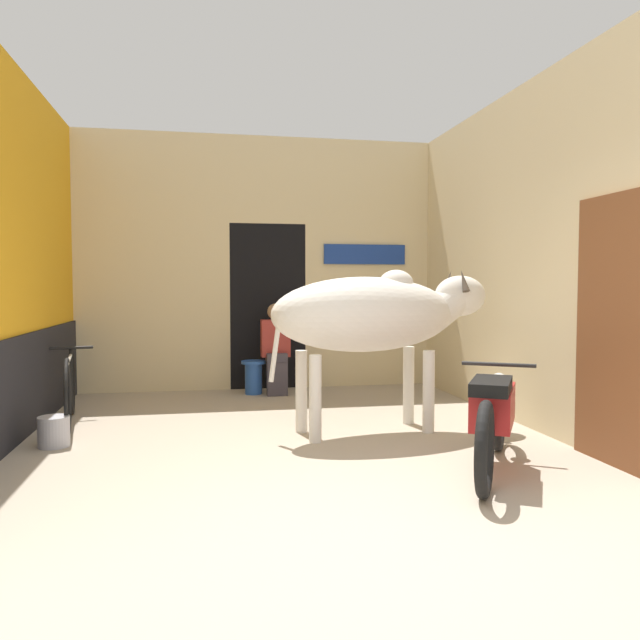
{
  "coord_description": "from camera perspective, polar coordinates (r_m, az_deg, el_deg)",
  "views": [
    {
      "loc": [
        -0.75,
        -3.26,
        1.37
      ],
      "look_at": [
        0.3,
        2.25,
        1.06
      ],
      "focal_mm": 35.0,
      "sensor_mm": 36.0,
      "label": 1
    }
  ],
  "objects": [
    {
      "name": "ground_plane",
      "position": [
        3.61,
        2.19,
        -19.15
      ],
      "size": [
        30.0,
        30.0,
        0.0
      ],
      "primitive_type": "plane",
      "color": "tan"
    },
    {
      "name": "wall_left_shopfront",
      "position": [
        5.99,
        -27.08,
        5.12
      ],
      "size": [
        0.25,
        5.0,
        3.34
      ],
      "color": "orange",
      "rests_on": "ground_plane"
    },
    {
      "name": "wall_back_with_doorway",
      "position": [
        8.55,
        -5.43,
        3.75
      ],
      "size": [
        4.68,
        0.93,
        3.34
      ],
      "color": "beige",
      "rests_on": "ground_plane"
    },
    {
      "name": "wall_right_with_door",
      "position": [
        6.54,
        18.42,
        5.41
      ],
      "size": [
        0.22,
        5.0,
        3.34
      ],
      "color": "beige",
      "rests_on": "ground_plane"
    },
    {
      "name": "cow",
      "position": [
        5.83,
        5.07,
        0.49
      ],
      "size": [
        2.24,
        0.99,
        1.54
      ],
      "color": "silver",
      "rests_on": "ground_plane"
    },
    {
      "name": "motorcycle_near",
      "position": [
        4.81,
        15.53,
        -8.3
      ],
      "size": [
        1.03,
        1.64,
        0.75
      ],
      "color": "black",
      "rests_on": "ground_plane"
    },
    {
      "name": "bicycle",
      "position": [
        6.66,
        -21.89,
        -5.72
      ],
      "size": [
        0.44,
        1.77,
        0.73
      ],
      "color": "black",
      "rests_on": "ground_plane"
    },
    {
      "name": "shopkeeper_seated",
      "position": [
        7.89,
        -4.05,
        -2.4
      ],
      "size": [
        0.36,
        0.33,
        1.15
      ],
      "color": "#3D3842",
      "rests_on": "ground_plane"
    },
    {
      "name": "plastic_stool",
      "position": [
        7.96,
        -6.1,
        -5.13
      ],
      "size": [
        0.31,
        0.31,
        0.42
      ],
      "color": "#2856B2",
      "rests_on": "ground_plane"
    },
    {
      "name": "bucket",
      "position": [
        5.85,
        -23.17,
        -9.36
      ],
      "size": [
        0.26,
        0.26,
        0.26
      ],
      "color": "#A8A8B2",
      "rests_on": "ground_plane"
    }
  ]
}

